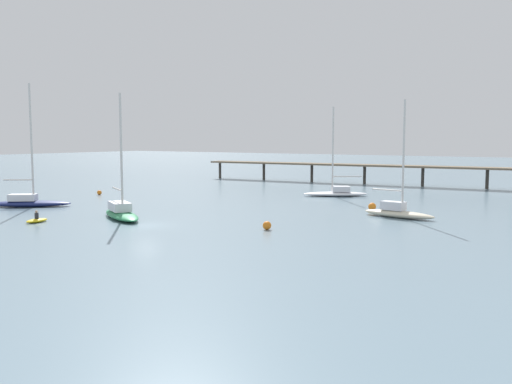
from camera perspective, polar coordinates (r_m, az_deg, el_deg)
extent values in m
plane|color=slate|center=(50.56, -11.33, -3.43)|extent=(400.00, 400.00, 0.00)
cube|color=brown|center=(95.01, 11.19, 2.73)|extent=(59.99, 7.90, 0.30)
cylinder|color=#38332D|center=(107.33, -3.75, 2.26)|extent=(0.50, 0.50, 3.05)
cylinder|color=#38332D|center=(102.51, 0.82, 2.11)|extent=(0.50, 0.50, 3.05)
cylinder|color=#38332D|center=(98.41, 5.80, 1.93)|extent=(0.50, 0.50, 3.05)
cylinder|color=#38332D|center=(95.11, 11.17, 1.73)|extent=(0.50, 0.50, 3.05)
cylinder|color=#38332D|center=(92.70, 16.87, 1.49)|extent=(0.50, 0.50, 3.05)
cylinder|color=#38332D|center=(91.25, 22.82, 1.23)|extent=(0.50, 0.50, 3.05)
ellipsoid|color=navy|center=(68.05, -22.38, -1.13)|extent=(8.73, 7.40, 0.70)
cube|color=silver|center=(68.20, -23.00, -0.52)|extent=(3.33, 3.07, 0.75)
cylinder|color=silver|center=(67.49, -22.23, 4.76)|extent=(0.23, 0.23, 13.25)
cylinder|color=silver|center=(68.17, -23.40, 1.15)|extent=(2.70, 2.12, 0.18)
ellipsoid|color=#287F4C|center=(55.43, -13.74, -2.32)|extent=(8.81, 6.47, 0.69)
cube|color=silver|center=(56.01, -13.93, -1.45)|extent=(3.66, 3.07, 0.85)
cylinder|color=silver|center=(54.50, -13.78, 3.94)|extent=(0.23, 0.23, 11.43)
cylinder|color=silver|center=(56.61, -14.15, 0.28)|extent=(3.46, 2.11, 0.18)
ellipsoid|color=beige|center=(56.19, 14.54, -2.22)|extent=(7.67, 2.93, 0.71)
cube|color=silver|center=(56.36, 14.02, -1.39)|extent=(2.50, 1.58, 0.85)
cylinder|color=silver|center=(55.53, 15.03, 3.66)|extent=(0.21, 0.21, 10.84)
cylinder|color=silver|center=(56.53, 13.43, 0.21)|extent=(3.33, 0.71, 0.17)
ellipsoid|color=white|center=(74.88, 8.23, -0.20)|extent=(8.50, 6.75, 0.62)
cube|color=silver|center=(74.93, 8.76, 0.32)|extent=(2.86, 2.67, 0.74)
cylinder|color=silver|center=(74.45, 7.97, 4.38)|extent=(0.22, 0.22, 11.35)
cylinder|color=silver|center=(74.94, 9.43, 1.59)|extent=(3.42, 2.35, 0.18)
ellipsoid|color=yellow|center=(55.31, -21.75, -2.76)|extent=(1.25, 2.38, 0.35)
cylinder|color=#26262D|center=(55.25, -21.76, -2.30)|extent=(0.39, 0.39, 0.55)
sphere|color=tan|center=(55.20, -21.78, -1.89)|extent=(0.24, 0.24, 0.24)
sphere|color=orange|center=(78.90, -15.91, -0.05)|extent=(0.64, 0.64, 0.64)
sphere|color=orange|center=(47.28, 1.14, -3.49)|extent=(0.74, 0.74, 0.74)
sphere|color=orange|center=(60.96, 11.94, -1.49)|extent=(0.85, 0.85, 0.85)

